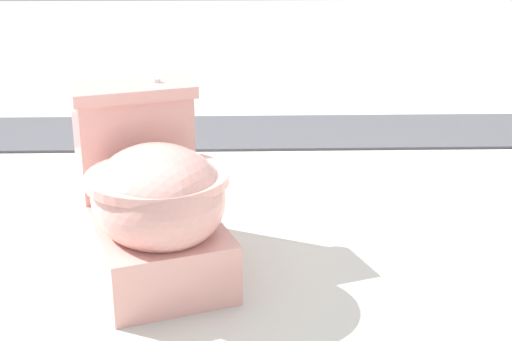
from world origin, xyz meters
name	(u,v)px	position (x,y,z in m)	size (l,w,h in m)	color
ground_plane	(128,235)	(0.00, 0.00, 0.00)	(14.00, 14.00, 0.00)	beige
gravel_strip	(267,132)	(-1.15, 0.50, 0.01)	(0.56, 8.00, 0.01)	#4C4C51
toilet	(151,198)	(0.24, 0.11, 0.22)	(0.72, 0.55, 0.52)	#E09E93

